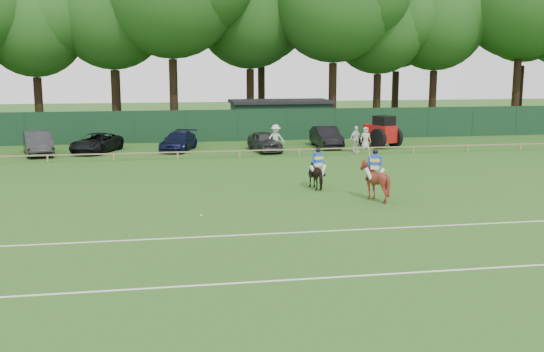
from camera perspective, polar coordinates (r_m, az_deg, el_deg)
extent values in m
plane|color=#1E4C14|center=(24.00, 0.08, -4.56)|extent=(160.00, 160.00, 0.00)
imported|color=black|center=(31.22, 4.13, 0.16)|extent=(1.08, 1.79, 1.41)
imported|color=maroon|center=(28.81, 9.17, -0.40)|extent=(1.95, 2.05, 1.78)
imported|color=#2C2C2F|center=(45.57, -20.23, 2.79)|extent=(2.83, 5.11, 1.59)
imported|color=black|center=(45.59, -15.47, 2.88)|extent=(3.79, 5.21, 1.32)
imported|color=#111536|center=(45.42, -8.37, 3.11)|extent=(3.16, 4.92, 1.33)
imported|color=#323235|center=(44.49, -0.66, 3.12)|extent=(2.23, 4.30, 1.40)
imported|color=black|center=(46.89, 4.89, 3.51)|extent=(1.63, 4.57, 1.50)
imported|color=beige|center=(43.86, 0.33, 3.37)|extent=(1.27, 0.77, 1.93)
imported|color=silver|center=(44.26, 7.50, 3.29)|extent=(1.15, 0.93, 1.83)
imported|color=silver|center=(46.11, 8.39, 3.38)|extent=(0.78, 0.51, 1.59)
cube|color=silver|center=(31.14, 4.14, 1.07)|extent=(0.40, 0.33, 0.18)
cube|color=#1944B5|center=(31.09, 4.15, 1.65)|extent=(0.45, 0.38, 0.51)
cube|color=yellow|center=(31.09, 4.15, 1.62)|extent=(0.48, 0.37, 0.18)
sphere|color=black|center=(31.04, 4.16, 2.33)|extent=(0.25, 0.25, 0.25)
cylinder|color=silver|center=(31.25, 4.60, 0.54)|extent=(0.41, 0.40, 0.59)
cylinder|color=silver|center=(31.03, 3.74, 0.48)|extent=(0.43, 0.31, 0.59)
cube|color=silver|center=(28.71, 9.21, 0.80)|extent=(0.43, 0.38, 0.18)
cube|color=#1944B5|center=(28.66, 9.22, 1.44)|extent=(0.49, 0.43, 0.51)
cube|color=yellow|center=(28.66, 9.22, 1.40)|extent=(0.51, 0.43, 0.18)
sphere|color=black|center=(28.61, 9.25, 2.17)|extent=(0.25, 0.25, 0.25)
cylinder|color=silver|center=(28.70, 9.70, 0.18)|extent=(0.47, 0.28, 0.59)
cylinder|color=silver|center=(28.73, 8.67, 0.22)|extent=(0.39, 0.45, 0.59)
cylinder|color=tan|center=(28.65, 8.66, 2.56)|extent=(0.06, 0.64, 1.17)
sphere|color=silver|center=(25.71, -6.36, -3.53)|extent=(0.09, 0.09, 0.09)
cube|color=silver|center=(18.37, 3.42, -9.18)|extent=(60.00, 0.10, 0.01)
cube|color=silver|center=(23.04, 0.52, -5.16)|extent=(60.00, 0.10, 0.01)
cube|color=#997F5B|center=(41.44, -4.32, 2.24)|extent=(62.00, 0.08, 0.08)
cube|color=#14351E|center=(50.26, -5.37, 4.51)|extent=(92.00, 0.04, 2.50)
cube|color=#14331E|center=(54.01, 0.74, 5.09)|extent=(8.00, 4.00, 2.80)
cube|color=black|center=(53.90, 0.74, 6.70)|extent=(8.40, 4.40, 0.24)
cube|color=#AB120F|center=(47.40, 9.66, 3.79)|extent=(2.09, 2.63, 1.26)
cube|color=black|center=(47.04, 10.02, 4.80)|extent=(1.57, 1.62, 0.87)
cylinder|color=black|center=(46.38, 9.48, 3.30)|extent=(0.85, 1.45, 1.45)
cylinder|color=black|center=(47.52, 10.93, 3.42)|extent=(0.85, 1.45, 1.45)
cylinder|color=black|center=(47.69, 8.20, 3.11)|extent=(0.58, 0.83, 0.77)
cylinder|color=black|center=(48.67, 9.48, 3.21)|extent=(0.58, 0.83, 0.77)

